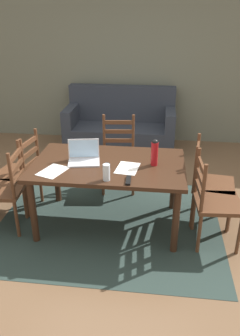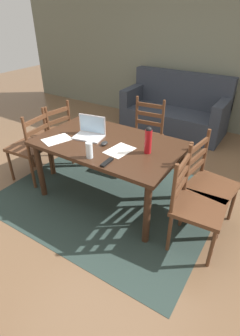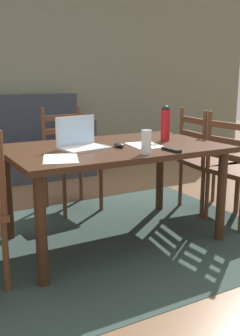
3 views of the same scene
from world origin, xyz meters
name	(u,v)px [view 3 (image 3 of 3)]	position (x,y,z in m)	size (l,w,h in m)	color
ground_plane	(114,238)	(0.00, 0.00, 0.00)	(14.00, 14.00, 0.00)	brown
area_rug	(114,238)	(0.00, 0.00, 0.00)	(2.44, 2.00, 0.01)	#283833
wall_back	(13,67)	(0.00, 2.80, 1.35)	(8.00, 0.12, 2.70)	#6B6D5B
dining_table	(114,157)	(0.00, 0.00, 0.65)	(1.56, 0.97, 0.73)	#382114
chair_far_head	(70,160)	(0.00, 0.86, 0.46)	(0.48, 0.48, 0.95)	#56331E
chair_right_near	(238,170)	(1.07, -0.20, 0.46)	(0.47, 0.47, 0.95)	#56331E
chair_right_far	(206,162)	(1.07, 0.20, 0.46)	(0.49, 0.49, 0.95)	#56331E
couch	(15,148)	(-0.15, 2.33, 0.36)	(1.80, 0.80, 1.00)	#2D333D
laptop	(80,140)	(-0.26, 0.01, 0.79)	(0.36, 0.28, 0.23)	silver
water_bottle	(165,123)	(0.47, 0.01, 0.88)	(0.07, 0.07, 0.28)	#A81419
drinking_glass	(146,142)	(0.04, -0.38, 0.81)	(0.07, 0.07, 0.16)	silver
computer_mouse	(119,145)	(0.00, -0.08, 0.75)	(0.06, 0.10, 0.03)	black
tv_remote	(171,150)	(0.24, -0.38, 0.74)	(0.04, 0.17, 0.02)	black
paper_stack_left	(61,159)	(-0.51, -0.26, 0.73)	(0.21, 0.30, 0.00)	white
paper_stack_right	(145,145)	(0.21, -0.10, 0.73)	(0.21, 0.30, 0.00)	white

